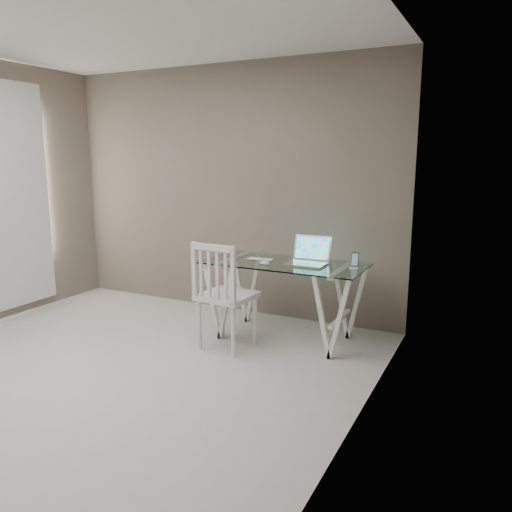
{
  "coord_description": "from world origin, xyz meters",
  "views": [
    {
      "loc": [
        2.77,
        -2.57,
        1.72
      ],
      "look_at": [
        0.82,
        1.33,
        0.85
      ],
      "focal_mm": 35.0,
      "sensor_mm": 36.0,
      "label": 1
    }
  ],
  "objects": [
    {
      "name": "mouse",
      "position": [
        0.84,
        1.47,
        0.76
      ],
      "size": [
        0.1,
        0.06,
        0.03
      ],
      "primitive_type": "ellipsoid",
      "color": "silver",
      "rests_on": "desk"
    },
    {
      "name": "laptop",
      "position": [
        1.18,
        1.69,
        0.8
      ],
      "size": [
        0.36,
        0.33,
        0.25
      ],
      "color": "silver",
      "rests_on": "desk"
    },
    {
      "name": "desk",
      "position": [
        0.97,
        1.63,
        0.38
      ],
      "size": [
        1.5,
        0.7,
        0.75
      ],
      "color": "silver",
      "rests_on": "ground"
    },
    {
      "name": "phone_dock",
      "position": [
        1.62,
        1.68,
        0.79
      ],
      "size": [
        0.08,
        0.08,
        0.14
      ],
      "color": "white",
      "rests_on": "desk"
    },
    {
      "name": "chair",
      "position": [
        0.59,
        1.12,
        0.55
      ],
      "size": [
        0.49,
        0.49,
        0.99
      ],
      "rotation": [
        0.0,
        0.0,
        -0.07
      ],
      "color": "silver",
      "rests_on": "ground"
    },
    {
      "name": "keyboard",
      "position": [
        0.7,
        1.65,
        0.75
      ],
      "size": [
        0.26,
        0.11,
        0.01
      ],
      "primitive_type": "cube",
      "color": "silver",
      "rests_on": "desk"
    },
    {
      "name": "room",
      "position": [
        -0.06,
        0.02,
        1.72
      ],
      "size": [
        4.5,
        4.52,
        2.71
      ],
      "color": "#B8B5B0",
      "rests_on": "ground"
    }
  ]
}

